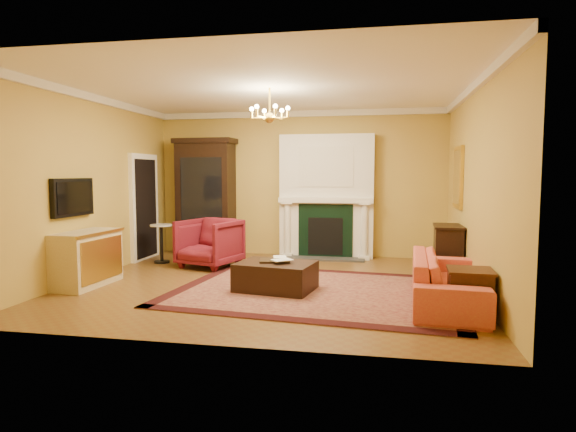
% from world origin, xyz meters
% --- Properties ---
extents(floor, '(6.00, 5.50, 0.02)m').
position_xyz_m(floor, '(0.00, 0.00, -0.01)').
color(floor, brown).
rests_on(floor, ground).
extents(ceiling, '(6.00, 5.50, 0.02)m').
position_xyz_m(ceiling, '(0.00, 0.00, 3.01)').
color(ceiling, white).
rests_on(ceiling, wall_back).
extents(wall_back, '(6.00, 0.02, 3.00)m').
position_xyz_m(wall_back, '(0.00, 2.76, 1.50)').
color(wall_back, '#B18F3F').
rests_on(wall_back, floor).
extents(wall_front, '(6.00, 0.02, 3.00)m').
position_xyz_m(wall_front, '(0.00, -2.76, 1.50)').
color(wall_front, '#B18F3F').
rests_on(wall_front, floor).
extents(wall_left, '(0.02, 5.50, 3.00)m').
position_xyz_m(wall_left, '(-3.01, 0.00, 1.50)').
color(wall_left, '#B18F3F').
rests_on(wall_left, floor).
extents(wall_right, '(0.02, 5.50, 3.00)m').
position_xyz_m(wall_right, '(3.01, 0.00, 1.50)').
color(wall_right, '#B18F3F').
rests_on(wall_right, floor).
extents(fireplace, '(1.90, 0.70, 2.50)m').
position_xyz_m(fireplace, '(0.60, 2.57, 1.19)').
color(fireplace, silver).
rests_on(fireplace, wall_back).
extents(crown_molding, '(6.00, 5.50, 0.12)m').
position_xyz_m(crown_molding, '(0.00, 0.96, 2.94)').
color(crown_molding, white).
rests_on(crown_molding, ceiling).
extents(doorway, '(0.08, 1.05, 2.10)m').
position_xyz_m(doorway, '(-2.95, 1.70, 1.05)').
color(doorway, white).
rests_on(doorway, wall_left).
extents(tv_panel, '(0.09, 0.95, 0.58)m').
position_xyz_m(tv_panel, '(-2.95, -0.60, 1.35)').
color(tv_panel, black).
rests_on(tv_panel, wall_left).
extents(gilt_mirror, '(0.06, 0.76, 1.05)m').
position_xyz_m(gilt_mirror, '(2.97, 1.40, 1.65)').
color(gilt_mirror, gold).
rests_on(gilt_mirror, wall_right).
extents(chandelier, '(0.63, 0.55, 0.53)m').
position_xyz_m(chandelier, '(-0.00, 0.00, 2.61)').
color(chandelier, gold).
rests_on(chandelier, ceiling).
extents(oriental_rug, '(4.38, 3.47, 0.02)m').
position_xyz_m(oriental_rug, '(0.79, -0.37, 0.01)').
color(oriental_rug, '#490F19').
rests_on(oriental_rug, floor).
extents(china_cabinet, '(1.19, 0.58, 2.34)m').
position_xyz_m(china_cabinet, '(-1.96, 2.49, 1.17)').
color(china_cabinet, black).
rests_on(china_cabinet, floor).
extents(wingback_armchair, '(1.17, 1.13, 0.97)m').
position_xyz_m(wingback_armchair, '(-1.39, 1.12, 0.49)').
color(wingback_armchair, maroon).
rests_on(wingback_armchair, floor).
extents(pedestal_table, '(0.42, 0.42, 0.74)m').
position_xyz_m(pedestal_table, '(-2.44, 1.33, 0.43)').
color(pedestal_table, black).
rests_on(pedestal_table, floor).
extents(commode, '(0.58, 1.15, 0.84)m').
position_xyz_m(commode, '(-2.73, -0.64, 0.42)').
color(commode, beige).
rests_on(commode, floor).
extents(coral_sofa, '(0.80, 2.25, 0.87)m').
position_xyz_m(coral_sofa, '(2.54, -0.73, 0.43)').
color(coral_sofa, '#CA6140').
rests_on(coral_sofa, floor).
extents(end_table, '(0.51, 0.51, 0.55)m').
position_xyz_m(end_table, '(2.72, -1.30, 0.28)').
color(end_table, '#3E1C10').
rests_on(end_table, floor).
extents(console_table, '(0.48, 0.78, 0.84)m').
position_xyz_m(console_table, '(2.78, 0.99, 0.42)').
color(console_table, black).
rests_on(console_table, floor).
extents(leather_ottoman, '(1.20, 0.96, 0.40)m').
position_xyz_m(leather_ottoman, '(0.18, -0.43, 0.22)').
color(leather_ottoman, black).
rests_on(leather_ottoman, oriental_rug).
extents(ottoman_tray, '(0.50, 0.43, 0.03)m').
position_xyz_m(ottoman_tray, '(0.15, -0.36, 0.43)').
color(ottoman_tray, black).
rests_on(ottoman_tray, leather_ottoman).
extents(book_a, '(0.19, 0.07, 0.26)m').
position_xyz_m(book_a, '(0.11, -0.26, 0.58)').
color(book_a, gray).
rests_on(book_a, ottoman_tray).
extents(book_b, '(0.15, 0.18, 0.29)m').
position_xyz_m(book_b, '(0.22, -0.38, 0.59)').
color(book_b, gray).
rests_on(book_b, ottoman_tray).
extents(topiary_left, '(0.15, 0.15, 0.40)m').
position_xyz_m(topiary_left, '(0.08, 2.53, 1.45)').
color(topiary_left, gray).
rests_on(topiary_left, fireplace).
extents(topiary_right, '(0.15, 0.15, 0.40)m').
position_xyz_m(topiary_right, '(1.16, 2.53, 1.45)').
color(topiary_right, gray).
rests_on(topiary_right, fireplace).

